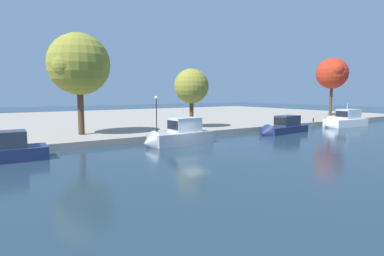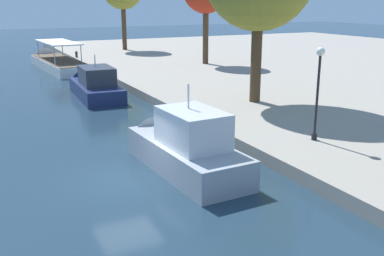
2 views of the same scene
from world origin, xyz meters
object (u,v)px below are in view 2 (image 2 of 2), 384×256
at_px(motor_yacht_1, 94,87).
at_px(mooring_bollard_1, 76,54).
at_px(lamp_post, 318,84).
at_px(motor_yacht_2, 181,149).
at_px(tour_boat_0, 57,65).

distance_m(motor_yacht_1, mooring_bollard_1, 20.43).
distance_m(mooring_bollard_1, lamp_post, 38.26).
xyz_separation_m(motor_yacht_2, lamp_post, (0.99, 6.56, 2.52)).
bearing_deg(motor_yacht_2, lamp_post, -101.60).
relative_size(mooring_bollard_1, lamp_post, 0.17).
height_order(motor_yacht_1, motor_yacht_2, motor_yacht_2).
height_order(motor_yacht_2, lamp_post, lamp_post).
relative_size(motor_yacht_2, mooring_bollard_1, 10.87).
relative_size(tour_boat_0, motor_yacht_2, 1.83).
distance_m(motor_yacht_2, lamp_post, 7.09).
bearing_deg(motor_yacht_1, motor_yacht_2, -179.19).
distance_m(tour_boat_0, motor_yacht_2, 33.40).
bearing_deg(lamp_post, mooring_bollard_1, -175.73).
bearing_deg(lamp_post, motor_yacht_1, -161.51).
xyz_separation_m(tour_boat_0, mooring_bollard_1, (-3.71, 2.92, 0.67)).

